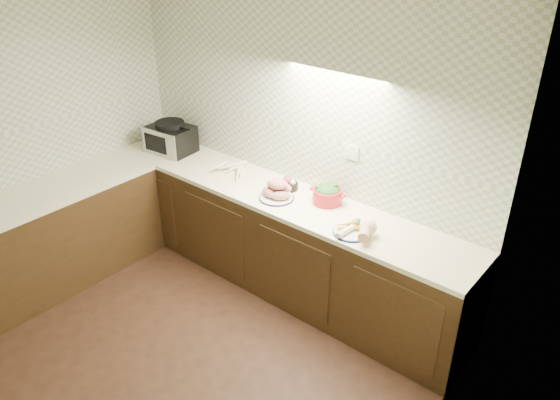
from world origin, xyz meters
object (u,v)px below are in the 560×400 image
Objects in this scene: dutch_oven at (327,194)px; parsnip_pile at (233,169)px; toaster_oven at (171,138)px; veg_plate at (360,229)px; sweet_potato_plate at (277,191)px; onion_bowl at (289,184)px.

parsnip_pile is at bearing 175.72° from dutch_oven.
parsnip_pile is 1.27× the size of dutch_oven.
toaster_oven is 2.25m from veg_plate.
onion_bowl is (-0.03, 0.19, -0.02)m from sweet_potato_plate.
toaster_oven is 2.96× the size of onion_bowl.
dutch_oven reaches higher than onion_bowl.
dutch_oven reaches higher than parsnip_pile.
dutch_oven is 0.89× the size of veg_plate.
onion_bowl is (0.60, 0.06, 0.01)m from parsnip_pile.
veg_plate is (0.47, -0.25, -0.04)m from dutch_oven.
veg_plate is (0.83, -0.04, -0.02)m from sweet_potato_plate.
parsnip_pile is at bearing 168.75° from sweet_potato_plate.
onion_bowl is at bearing 164.71° from veg_plate.
sweet_potato_plate is 0.19m from onion_bowl.
sweet_potato_plate reaches higher than veg_plate.
parsnip_pile is 1.13× the size of veg_plate.
toaster_oven reaches higher than parsnip_pile.
sweet_potato_plate reaches higher than dutch_oven.
dutch_oven is at bearing 152.11° from veg_plate.
toaster_oven is 1.42m from sweet_potato_plate.
veg_plate reaches higher than onion_bowl.
sweet_potato_plate is (1.42, -0.09, -0.07)m from toaster_oven.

